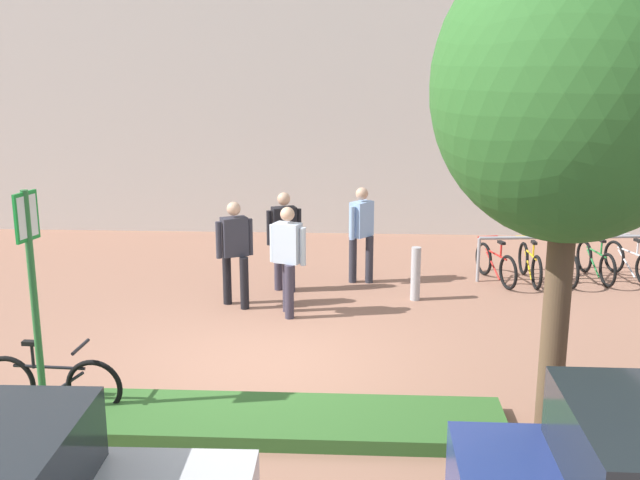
{
  "coord_description": "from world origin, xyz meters",
  "views": [
    {
      "loc": [
        1.2,
        -9.28,
        3.95
      ],
      "look_at": [
        0.59,
        2.15,
        1.15
      ],
      "focal_mm": 42.5,
      "sensor_mm": 36.0,
      "label": 1
    }
  ],
  "objects_px": {
    "tree_sidewalk": "(574,89)",
    "person_suited_dark": "(235,247)",
    "bike_at_sign": "(51,384)",
    "person_suited_navy": "(284,235)",
    "person_shirt_white": "(361,229)",
    "person_casual_tan": "(288,254)",
    "bike_rack_cluster": "(580,262)",
    "parking_sign_post": "(32,275)",
    "bollard_steel": "(416,274)"
  },
  "relations": [
    {
      "from": "tree_sidewalk",
      "to": "person_suited_dark",
      "type": "relative_size",
      "value": 3.02
    },
    {
      "from": "bike_at_sign",
      "to": "person_suited_navy",
      "type": "xyz_separation_m",
      "value": [
        2.18,
        4.71,
        0.63
      ]
    },
    {
      "from": "person_shirt_white",
      "to": "person_casual_tan",
      "type": "bearing_deg",
      "value": -122.11
    },
    {
      "from": "person_shirt_white",
      "to": "person_casual_tan",
      "type": "distance_m",
      "value": 2.13
    },
    {
      "from": "tree_sidewalk",
      "to": "bike_rack_cluster",
      "type": "distance_m",
      "value": 6.87
    },
    {
      "from": "person_suited_dark",
      "to": "bike_rack_cluster",
      "type": "bearing_deg",
      "value": 16.68
    },
    {
      "from": "person_shirt_white",
      "to": "person_suited_navy",
      "type": "xyz_separation_m",
      "value": [
        -1.31,
        -0.56,
        0.0
      ]
    },
    {
      "from": "person_suited_dark",
      "to": "person_suited_navy",
      "type": "height_order",
      "value": "same"
    },
    {
      "from": "bike_rack_cluster",
      "to": "bike_at_sign",
      "type": "bearing_deg",
      "value": -142.91
    },
    {
      "from": "parking_sign_post",
      "to": "bike_at_sign",
      "type": "distance_m",
      "value": 1.37
    },
    {
      "from": "tree_sidewalk",
      "to": "bike_rack_cluster",
      "type": "relative_size",
      "value": 1.39
    },
    {
      "from": "parking_sign_post",
      "to": "person_suited_navy",
      "type": "relative_size",
      "value": 1.52
    },
    {
      "from": "bollard_steel",
      "to": "bike_at_sign",
      "type": "bearing_deg",
      "value": -135.49
    },
    {
      "from": "bollard_steel",
      "to": "person_casual_tan",
      "type": "xyz_separation_m",
      "value": [
        -2.03,
        -0.85,
        0.53
      ]
    },
    {
      "from": "bike_rack_cluster",
      "to": "person_suited_navy",
      "type": "height_order",
      "value": "person_suited_navy"
    },
    {
      "from": "bike_at_sign",
      "to": "person_suited_dark",
      "type": "xyz_separation_m",
      "value": [
        1.48,
        3.83,
        0.63
      ]
    },
    {
      "from": "tree_sidewalk",
      "to": "person_casual_tan",
      "type": "xyz_separation_m",
      "value": [
        -3.16,
        3.57,
        -2.65
      ]
    },
    {
      "from": "bike_rack_cluster",
      "to": "person_suited_navy",
      "type": "distance_m",
      "value": 5.36
    },
    {
      "from": "parking_sign_post",
      "to": "bollard_steel",
      "type": "distance_m",
      "value": 6.44
    },
    {
      "from": "bike_rack_cluster",
      "to": "person_suited_dark",
      "type": "bearing_deg",
      "value": -163.32
    },
    {
      "from": "parking_sign_post",
      "to": "person_suited_dark",
      "type": "relative_size",
      "value": 1.52
    },
    {
      "from": "bike_at_sign",
      "to": "person_suited_dark",
      "type": "relative_size",
      "value": 0.98
    },
    {
      "from": "bike_at_sign",
      "to": "bike_rack_cluster",
      "type": "xyz_separation_m",
      "value": [
        7.43,
        5.62,
        -0.0
      ]
    },
    {
      "from": "person_shirt_white",
      "to": "person_suited_navy",
      "type": "bearing_deg",
      "value": -156.79
    },
    {
      "from": "tree_sidewalk",
      "to": "bike_at_sign",
      "type": "bearing_deg",
      "value": 178.92
    },
    {
      "from": "bollard_steel",
      "to": "person_suited_dark",
      "type": "relative_size",
      "value": 0.52
    },
    {
      "from": "bike_at_sign",
      "to": "person_casual_tan",
      "type": "xyz_separation_m",
      "value": [
        2.36,
        3.47,
        0.63
      ]
    },
    {
      "from": "person_suited_dark",
      "to": "person_suited_navy",
      "type": "bearing_deg",
      "value": 51.16
    },
    {
      "from": "person_shirt_white",
      "to": "tree_sidewalk",
      "type": "bearing_deg",
      "value": -69.28
    },
    {
      "from": "bike_at_sign",
      "to": "person_suited_dark",
      "type": "bearing_deg",
      "value": 68.89
    },
    {
      "from": "bollard_steel",
      "to": "person_suited_navy",
      "type": "distance_m",
      "value": 2.31
    },
    {
      "from": "person_casual_tan",
      "to": "tree_sidewalk",
      "type": "bearing_deg",
      "value": -48.46
    },
    {
      "from": "person_casual_tan",
      "to": "person_suited_navy",
      "type": "distance_m",
      "value": 1.25
    },
    {
      "from": "bike_rack_cluster",
      "to": "bollard_steel",
      "type": "relative_size",
      "value": 4.16
    },
    {
      "from": "person_suited_dark",
      "to": "bollard_steel",
      "type": "bearing_deg",
      "value": 9.46
    },
    {
      "from": "tree_sidewalk",
      "to": "person_suited_navy",
      "type": "xyz_separation_m",
      "value": [
        -3.34,
        4.81,
        -2.65
      ]
    },
    {
      "from": "parking_sign_post",
      "to": "bike_rack_cluster",
      "type": "xyz_separation_m",
      "value": [
        7.43,
        5.84,
        -1.35
      ]
    },
    {
      "from": "tree_sidewalk",
      "to": "person_shirt_white",
      "type": "relative_size",
      "value": 3.02
    },
    {
      "from": "bike_at_sign",
      "to": "person_casual_tan",
      "type": "height_order",
      "value": "person_casual_tan"
    },
    {
      "from": "bike_rack_cluster",
      "to": "person_shirt_white",
      "type": "height_order",
      "value": "person_shirt_white"
    },
    {
      "from": "bike_at_sign",
      "to": "bollard_steel",
      "type": "xyz_separation_m",
      "value": [
        4.39,
        4.32,
        0.1
      ]
    },
    {
      "from": "bike_rack_cluster",
      "to": "person_shirt_white",
      "type": "distance_m",
      "value": 4.0
    },
    {
      "from": "bollard_steel",
      "to": "person_shirt_white",
      "type": "relative_size",
      "value": 0.52
    },
    {
      "from": "bollard_steel",
      "to": "person_shirt_white",
      "type": "distance_m",
      "value": 1.41
    },
    {
      "from": "bike_rack_cluster",
      "to": "person_shirt_white",
      "type": "xyz_separation_m",
      "value": [
        -3.93,
        -0.35,
        0.64
      ]
    },
    {
      "from": "person_casual_tan",
      "to": "bike_rack_cluster",
      "type": "bearing_deg",
      "value": 22.99
    },
    {
      "from": "parking_sign_post",
      "to": "bike_rack_cluster",
      "type": "bearing_deg",
      "value": 38.2
    },
    {
      "from": "bike_at_sign",
      "to": "parking_sign_post",
      "type": "bearing_deg",
      "value": -89.13
    },
    {
      "from": "tree_sidewalk",
      "to": "person_suited_dark",
      "type": "distance_m",
      "value": 6.24
    },
    {
      "from": "bike_rack_cluster",
      "to": "person_suited_dark",
      "type": "relative_size",
      "value": 2.17
    }
  ]
}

